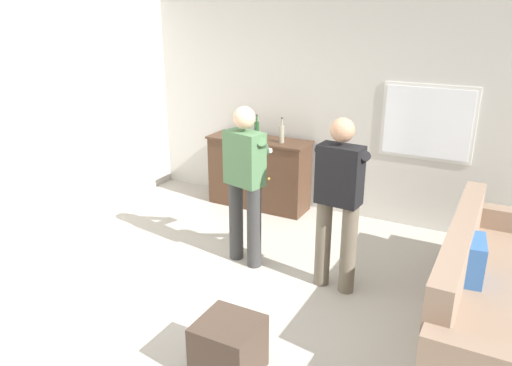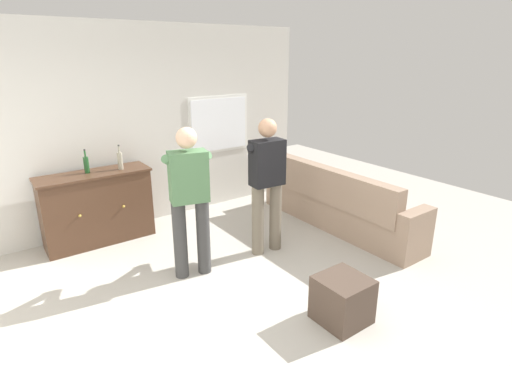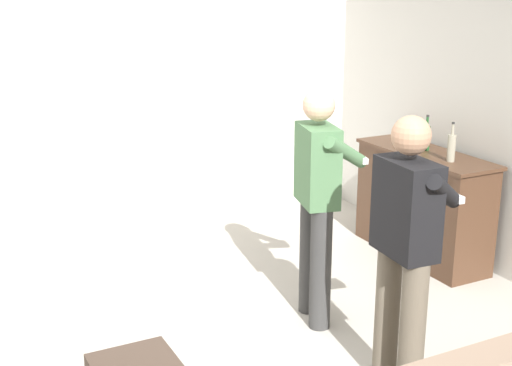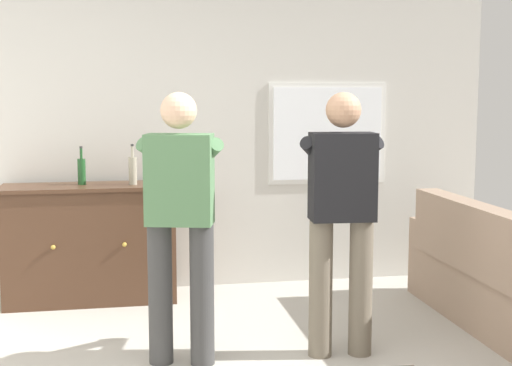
{
  "view_description": "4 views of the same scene",
  "coord_description": "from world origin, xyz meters",
  "px_view_note": "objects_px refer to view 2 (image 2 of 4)",
  "views": [
    {
      "loc": [
        2.1,
        -3.33,
        2.6
      ],
      "look_at": [
        0.15,
        0.31,
        1.13
      ],
      "focal_mm": 35.0,
      "sensor_mm": 36.0,
      "label": 1
    },
    {
      "loc": [
        -2.03,
        -2.83,
        2.39
      ],
      "look_at": [
        0.23,
        0.28,
        1.14
      ],
      "focal_mm": 28.0,
      "sensor_mm": 36.0,
      "label": 2
    },
    {
      "loc": [
        3.74,
        -1.68,
        2.42
      ],
      "look_at": [
        -0.0,
        0.23,
        1.17
      ],
      "focal_mm": 50.0,
      "sensor_mm": 36.0,
      "label": 3
    },
    {
      "loc": [
        -0.57,
        -3.46,
        1.67
      ],
      "look_at": [
        0.09,
        0.16,
        1.21
      ],
      "focal_mm": 50.0,
      "sensor_mm": 36.0,
      "label": 4
    }
  ],
  "objects_px": {
    "sideboard_cabinet": "(97,208)",
    "person_standing_right": "(267,180)",
    "couch": "(335,205)",
    "bottle_wine_green": "(86,164)",
    "ottoman": "(342,300)",
    "person_standing_left": "(189,196)",
    "bottle_liquor_amber": "(120,160)"
  },
  "relations": [
    {
      "from": "bottle_wine_green",
      "to": "bottle_liquor_amber",
      "type": "bearing_deg",
      "value": -11.2
    },
    {
      "from": "couch",
      "to": "sideboard_cabinet",
      "type": "height_order",
      "value": "sideboard_cabinet"
    },
    {
      "from": "bottle_wine_green",
      "to": "person_standing_left",
      "type": "height_order",
      "value": "person_standing_left"
    },
    {
      "from": "sideboard_cabinet",
      "to": "bottle_wine_green",
      "type": "distance_m",
      "value": 0.59
    },
    {
      "from": "sideboard_cabinet",
      "to": "person_standing_right",
      "type": "height_order",
      "value": "person_standing_right"
    },
    {
      "from": "bottle_wine_green",
      "to": "person_standing_right",
      "type": "bearing_deg",
      "value": -42.59
    },
    {
      "from": "bottle_liquor_amber",
      "to": "person_standing_left",
      "type": "xyz_separation_m",
      "value": [
        0.27,
        -1.42,
        -0.13
      ]
    },
    {
      "from": "sideboard_cabinet",
      "to": "bottle_liquor_amber",
      "type": "xyz_separation_m",
      "value": [
        0.35,
        -0.04,
        0.59
      ]
    },
    {
      "from": "sideboard_cabinet",
      "to": "person_standing_right",
      "type": "distance_m",
      "value": 2.26
    },
    {
      "from": "sideboard_cabinet",
      "to": "bottle_liquor_amber",
      "type": "relative_size",
      "value": 4.25
    },
    {
      "from": "person_standing_left",
      "to": "bottle_wine_green",
      "type": "bearing_deg",
      "value": 114.0
    },
    {
      "from": "bottle_liquor_amber",
      "to": "couch",
      "type": "bearing_deg",
      "value": -30.36
    },
    {
      "from": "bottle_liquor_amber",
      "to": "ottoman",
      "type": "height_order",
      "value": "bottle_liquor_amber"
    },
    {
      "from": "person_standing_left",
      "to": "person_standing_right",
      "type": "xyz_separation_m",
      "value": [
        1.01,
        -0.04,
        0.0
      ]
    },
    {
      "from": "ottoman",
      "to": "person_standing_left",
      "type": "relative_size",
      "value": 0.26
    },
    {
      "from": "couch",
      "to": "bottle_liquor_amber",
      "type": "relative_size",
      "value": 8.14
    },
    {
      "from": "person_standing_right",
      "to": "ottoman",
      "type": "bearing_deg",
      "value": -100.27
    },
    {
      "from": "sideboard_cabinet",
      "to": "person_standing_right",
      "type": "xyz_separation_m",
      "value": [
        1.62,
        -1.5,
        0.46
      ]
    },
    {
      "from": "sideboard_cabinet",
      "to": "bottle_liquor_amber",
      "type": "distance_m",
      "value": 0.69
    },
    {
      "from": "couch",
      "to": "bottle_wine_green",
      "type": "bearing_deg",
      "value": 151.97
    },
    {
      "from": "ottoman",
      "to": "person_standing_right",
      "type": "bearing_deg",
      "value": 79.73
    },
    {
      "from": "bottle_wine_green",
      "to": "person_standing_right",
      "type": "relative_size",
      "value": 0.18
    },
    {
      "from": "couch",
      "to": "person_standing_right",
      "type": "xyz_separation_m",
      "value": [
        -1.23,
        0.01,
        0.6
      ]
    },
    {
      "from": "sideboard_cabinet",
      "to": "ottoman",
      "type": "xyz_separation_m",
      "value": [
        1.35,
        -3.03,
        -0.26
      ]
    },
    {
      "from": "bottle_wine_green",
      "to": "ottoman",
      "type": "distance_m",
      "value": 3.48
    },
    {
      "from": "sideboard_cabinet",
      "to": "ottoman",
      "type": "distance_m",
      "value": 3.33
    },
    {
      "from": "person_standing_right",
      "to": "sideboard_cabinet",
      "type": "bearing_deg",
      "value": 137.2
    },
    {
      "from": "couch",
      "to": "person_standing_right",
      "type": "distance_m",
      "value": 1.37
    },
    {
      "from": "bottle_liquor_amber",
      "to": "ottoman",
      "type": "bearing_deg",
      "value": -71.52
    },
    {
      "from": "ottoman",
      "to": "person_standing_left",
      "type": "distance_m",
      "value": 1.88
    },
    {
      "from": "ottoman",
      "to": "person_standing_right",
      "type": "height_order",
      "value": "person_standing_right"
    },
    {
      "from": "person_standing_left",
      "to": "couch",
      "type": "bearing_deg",
      "value": -1.24
    }
  ]
}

